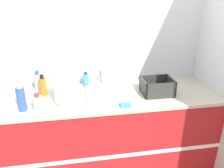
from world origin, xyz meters
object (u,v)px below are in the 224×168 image
bottle_amber (43,86)px  soap_dispenser (86,80)px  paper_towel_roll (61,87)px  sink (112,92)px  bottle_blue (21,98)px  bottle_clear (38,82)px  bottle_white_spray (38,103)px  dish_rack (157,88)px

bottle_amber → soap_dispenser: size_ratio=1.36×
paper_towel_roll → sink: bearing=10.9°
bottle_blue → bottle_clear: (0.08, 0.38, -0.02)m
paper_towel_roll → bottle_white_spray: (-0.19, -0.11, -0.08)m
bottle_clear → dish_rack: bearing=-12.4°
soap_dispenser → sink: bearing=-46.0°
dish_rack → bottle_blue: 1.23m
dish_rack → bottle_amber: bearing=172.8°
bottle_blue → bottle_amber: bearing=62.4°
sink → dish_rack: 0.44m
sink → dish_rack: bearing=-7.5°
sink → dish_rack: sink is taller
paper_towel_roll → bottle_clear: size_ratio=1.34×
bottle_amber → bottle_white_spray: bottle_amber is taller
bottle_blue → bottle_clear: bearing=78.2°
bottle_amber → soap_dispenser: (0.41, 0.16, -0.02)m
bottle_white_spray → bottle_clear: bottle_clear is taller
dish_rack → bottle_clear: size_ratio=1.36×
bottle_white_spray → dish_rack: bearing=7.4°
sink → bottle_clear: size_ratio=2.26×
paper_towel_roll → dish_rack: (0.90, 0.03, -0.09)m
bottle_white_spray → bottle_amber: bearing=87.8°
bottle_clear → bottle_blue: bearing=-101.8°
sink → bottle_white_spray: (-0.66, -0.20, 0.05)m
sink → bottle_amber: bearing=173.0°
sink → bottle_clear: (-0.71, 0.19, 0.08)m
bottle_amber → bottle_white_spray: (-0.01, -0.28, -0.03)m
bottle_amber → sink: bearing=-7.0°
bottle_blue → soap_dispenser: bottle_blue is taller
paper_towel_roll → bottle_amber: (-0.18, 0.17, -0.05)m
soap_dispenser → paper_towel_roll: bearing=-124.9°
sink → bottle_blue: bearing=-166.7°
soap_dispenser → bottle_white_spray: bearing=-133.7°
dish_rack → bottle_white_spray: (-1.09, -0.14, 0.01)m
dish_rack → bottle_white_spray: size_ratio=1.93×
bottle_clear → soap_dispenser: (0.47, 0.05, -0.03)m
bottle_amber → soap_dispenser: bottle_amber is taller
dish_rack → paper_towel_roll: bearing=-177.9°
bottle_amber → soap_dispenser: 0.44m
soap_dispenser → bottle_blue: bearing=-142.0°
bottle_white_spray → soap_dispenser: soap_dispenser is taller
dish_rack → bottle_white_spray: dish_rack is taller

